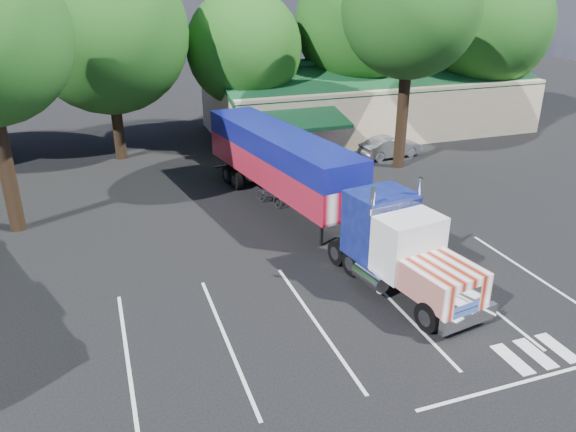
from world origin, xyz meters
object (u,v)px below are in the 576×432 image
object	(u,v)px
semi_truck	(305,177)
woman	(405,258)
silver_sedan	(390,147)
bicycle	(269,196)

from	to	relation	value
semi_truck	woman	world-z (taller)	semi_truck
semi_truck	woman	bearing A→B (deg)	-84.52
woman	silver_sedan	bearing A→B (deg)	-42.98
semi_truck	bicycle	world-z (taller)	semi_truck
silver_sedan	semi_truck	bearing A→B (deg)	125.13
semi_truck	bicycle	bearing A→B (deg)	99.40
woman	bicycle	distance (m)	9.65
bicycle	silver_sedan	size ratio (longest dim) A/B	0.46
semi_truck	silver_sedan	size ratio (longest dim) A/B	4.71
semi_truck	bicycle	xyz separation A→B (m)	(-0.95, 2.75, -1.84)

